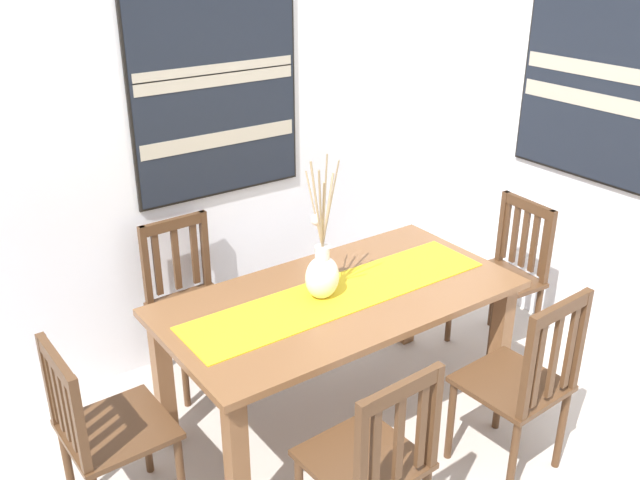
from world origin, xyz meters
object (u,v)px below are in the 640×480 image
chair_2 (103,429)px  chair_3 (505,272)px  centerpiece_vase (322,272)px  chair_1 (191,300)px  chair_4 (372,461)px  painting_on_side_wall (599,84)px  chair_0 (523,382)px  dining_table (339,314)px  painting_on_back_wall (216,93)px

chair_2 → chair_3: size_ratio=0.97×
centerpiece_vase → chair_1: (-0.34, 0.77, -0.39)m
chair_4 → painting_on_side_wall: (2.12, 0.67, 1.08)m
chair_0 → painting_on_side_wall: 1.78m
chair_2 → dining_table: bearing=-0.9°
chair_3 → centerpiece_vase: bearing=179.3°
chair_1 → chair_4: size_ratio=1.00×
chair_0 → chair_1: bearing=119.1°
centerpiece_vase → chair_1: size_ratio=0.79×
chair_2 → painting_on_back_wall: 1.84m
dining_table → painting_on_back_wall: (-0.07, 1.02, 0.91)m
painting_on_side_wall → chair_4: bearing=-162.4°
dining_table → painting_on_side_wall: size_ratio=1.59×
chair_1 → painting_on_side_wall: bearing=-22.7°
chair_3 → dining_table: bearing=-179.5°
chair_0 → painting_on_back_wall: (-0.53, 1.80, 1.04)m
chair_1 → chair_4: chair_4 is taller
chair_3 → chair_4: 1.82m
chair_0 → chair_3: bearing=45.1°
chair_1 → painting_on_side_wall: painting_on_side_wall is taller
chair_0 → dining_table: bearing=120.3°
chair_3 → chair_0: bearing=-134.9°
painting_on_side_wall → painting_on_back_wall: bearing=147.9°
chair_2 → painting_on_back_wall: (1.12, 1.01, 1.05)m
chair_2 → chair_4: (0.78, -0.78, -0.00)m
chair_1 → painting_on_back_wall: 1.13m
centerpiece_vase → chair_3: bearing=-0.7°
dining_table → chair_1: size_ratio=1.89×
chair_4 → painting_on_back_wall: bearing=79.3°
chair_2 → chair_3: chair_3 is taller
dining_table → painting_on_side_wall: 1.94m
chair_0 → chair_3: chair_0 is taller
chair_3 → chair_4: chair_4 is taller
dining_table → chair_1: (-0.42, 0.80, -0.15)m
dining_table → chair_3: (1.23, 0.01, -0.14)m
chair_2 → chair_4: chair_4 is taller
centerpiece_vase → chair_0: (0.54, -0.80, -0.38)m
chair_1 → chair_2: (-0.77, -0.78, 0.00)m
chair_2 → chair_4: size_ratio=0.97×
chair_3 → painting_on_back_wall: bearing=142.2°
chair_1 → centerpiece_vase: bearing=-66.2°
centerpiece_vase → painting_on_side_wall: (1.79, -0.12, 0.69)m
centerpiece_vase → chair_2: size_ratio=0.82×
painting_on_back_wall → painting_on_side_wall: (1.78, -1.12, 0.03)m
chair_2 → centerpiece_vase: bearing=0.4°
chair_0 → chair_2: chair_0 is taller
dining_table → chair_3: chair_3 is taller
chair_3 → painting_on_side_wall: painting_on_side_wall is taller
chair_1 → chair_4: 1.56m
chair_3 → painting_on_side_wall: size_ratio=0.84×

